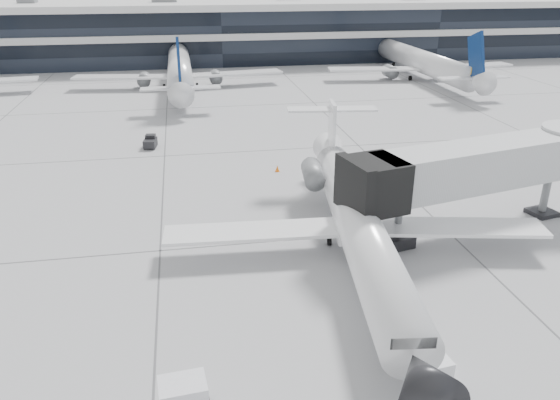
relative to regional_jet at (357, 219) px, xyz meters
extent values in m
plane|color=#9B9B9E|center=(-2.56, 2.53, -2.43)|extent=(220.00, 220.00, 0.00)
cube|color=black|center=(-2.56, 84.53, 2.57)|extent=(170.00, 22.00, 10.00)
cylinder|color=white|center=(-0.12, -0.89, -0.08)|extent=(5.95, 24.72, 2.76)
cone|color=black|center=(-1.91, -14.48, -0.08)|extent=(3.11, 3.20, 2.76)
cone|color=white|center=(1.70, 12.92, 0.23)|extent=(3.03, 3.59, 2.63)
cube|color=white|center=(-6.58, 1.00, -0.79)|extent=(11.40, 3.35, 0.23)
cube|color=white|center=(6.61, -0.74, -0.79)|extent=(11.56, 4.85, 0.23)
cylinder|color=slate|center=(-1.05, 7.70, 0.33)|extent=(1.98, 3.65, 1.54)
cylinder|color=slate|center=(3.01, 7.17, 0.33)|extent=(1.98, 3.65, 1.54)
cube|color=white|center=(1.62, 12.31, 2.38)|extent=(0.63, 2.68, 4.61)
cube|color=white|center=(1.68, 12.71, 4.02)|extent=(7.52, 2.59, 0.16)
cylinder|color=black|center=(-1.39, -10.53, -2.14)|extent=(0.26, 0.59, 0.57)
cylinder|color=black|center=(-1.37, 1.34, -2.10)|extent=(0.33, 0.68, 0.66)
cylinder|color=black|center=(1.67, 0.94, -2.10)|extent=(0.33, 0.68, 0.66)
cube|color=silver|center=(9.09, 1.78, 2.45)|extent=(16.21, 6.65, 2.95)
cube|color=black|center=(1.11, -0.05, 2.34)|extent=(3.69, 4.20, 3.18)
cylinder|color=slate|center=(3.00, 0.39, -0.84)|extent=(0.50, 0.50, 3.18)
cube|color=black|center=(3.00, 0.39, -2.03)|extent=(2.35, 2.01, 0.80)
cylinder|color=slate|center=(15.73, 3.30, -0.73)|extent=(0.57, 0.57, 3.41)
cube|color=white|center=(0.06, -11.47, -1.93)|extent=(1.41, 2.12, 0.81)
cube|color=black|center=(0.01, -11.02, -1.39)|extent=(1.09, 0.93, 0.45)
cylinder|color=black|center=(-0.52, -10.81, -2.23)|extent=(0.21, 0.42, 0.40)
cylinder|color=black|center=(0.47, -10.69, -2.23)|extent=(0.21, 0.42, 0.40)
cylinder|color=black|center=(-0.34, -12.25, -2.23)|extent=(0.21, 0.42, 0.40)
cylinder|color=black|center=(0.65, -12.13, -2.23)|extent=(0.21, 0.42, 0.40)
cube|color=silver|center=(-11.21, -12.45, -1.36)|extent=(2.04, 1.60, 1.53)
cone|color=orange|center=(-2.31, 16.17, -2.14)|extent=(0.38, 0.38, 0.58)
cube|color=orange|center=(-2.31, 16.17, -2.41)|extent=(0.45, 0.45, 0.03)
cube|color=black|center=(-14.02, 25.62, -1.93)|extent=(1.43, 2.13, 0.81)
cube|color=black|center=(-13.96, 26.07, -1.39)|extent=(1.10, 0.94, 0.45)
cylinder|color=black|center=(-14.41, 26.40, -2.23)|extent=(0.22, 0.42, 0.40)
cylinder|color=black|center=(-13.43, 26.27, -2.23)|extent=(0.22, 0.42, 0.40)
cylinder|color=black|center=(-14.61, 24.97, -2.23)|extent=(0.22, 0.42, 0.40)
cylinder|color=black|center=(-13.62, 24.84, -2.23)|extent=(0.22, 0.42, 0.40)
camera|label=1|loc=(-10.40, -30.13, 14.74)|focal=35.00mm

